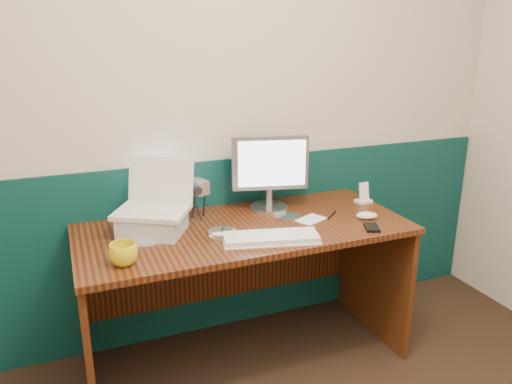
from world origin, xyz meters
name	(u,v)px	position (x,y,z in m)	size (l,w,h in m)	color
back_wall	(212,113)	(0.00, 1.75, 1.25)	(3.50, 0.04, 2.50)	beige
wainscot	(216,247)	(0.00, 1.74, 0.50)	(3.48, 0.02, 1.00)	#072E30
desk	(245,295)	(0.04, 1.38, 0.38)	(1.60, 0.70, 0.75)	#341409
laptop_riser	(153,224)	(-0.39, 1.46, 0.80)	(0.28, 0.24, 0.10)	silver
laptop	(150,186)	(-0.39, 1.46, 0.98)	(0.32, 0.25, 0.27)	silver
monitor	(269,173)	(0.25, 1.57, 0.95)	(0.40, 0.11, 0.40)	#A5A6AA
keyboard	(271,238)	(0.09, 1.17, 0.76)	(0.43, 0.14, 0.02)	white
mouse_right	(367,215)	(0.65, 1.25, 0.77)	(0.11, 0.06, 0.04)	white
mouse_left	(220,236)	(-0.12, 1.27, 0.77)	(0.10, 0.06, 0.03)	white
mug	(123,254)	(-0.56, 1.17, 0.80)	(0.12, 0.12, 0.09)	yellow
camcorder	(198,201)	(-0.13, 1.57, 0.84)	(0.08, 0.12, 0.19)	#A9A9AE
cd_spindle	(223,234)	(-0.10, 1.30, 0.76)	(0.13, 0.13, 0.03)	silver
cd_loose_a	(147,242)	(-0.43, 1.37, 0.75)	(0.12, 0.12, 0.00)	#ADB3BE
cd_loose_b	(287,216)	(0.29, 1.43, 0.75)	(0.13, 0.13, 0.00)	#B1B6C2
pen	(332,215)	(0.51, 1.35, 0.75)	(0.01, 0.01, 0.13)	black
papers	(311,219)	(0.38, 1.34, 0.75)	(0.15, 0.10, 0.00)	white
dock	(363,201)	(0.78, 1.47, 0.76)	(0.08, 0.06, 0.02)	white
music_player	(364,191)	(0.78, 1.47, 0.82)	(0.06, 0.01, 0.10)	white
pda	(372,227)	(0.60, 1.12, 0.76)	(0.06, 0.11, 0.01)	black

